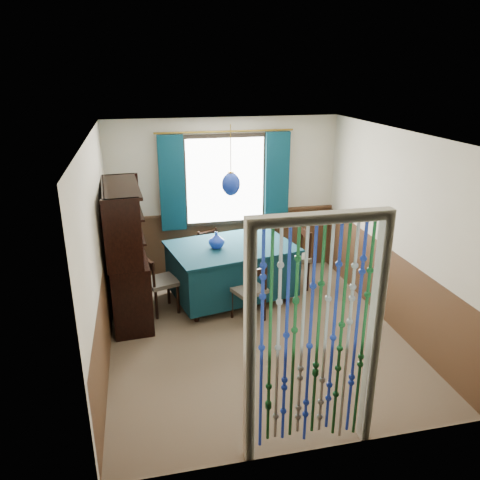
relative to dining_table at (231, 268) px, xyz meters
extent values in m
plane|color=brown|center=(0.09, -1.03, -0.47)|extent=(4.00, 4.00, 0.00)
plane|color=silver|center=(0.09, -1.03, 2.03)|extent=(4.00, 4.00, 0.00)
plane|color=beige|center=(0.09, 0.97, 0.78)|extent=(3.60, 0.00, 3.60)
plane|color=beige|center=(0.09, -3.03, 0.78)|extent=(3.60, 0.00, 3.60)
plane|color=beige|center=(-1.71, -1.03, 0.78)|extent=(0.00, 4.00, 4.00)
plane|color=beige|center=(1.89, -1.03, 0.78)|extent=(0.00, 4.00, 4.00)
plane|color=#4A2F1C|center=(0.09, 0.96, 0.03)|extent=(3.60, 0.00, 3.60)
plane|color=#4A2F1C|center=(0.09, -3.01, 0.03)|extent=(3.60, 0.00, 3.60)
plane|color=#4A2F1C|center=(-1.69, -1.03, 0.03)|extent=(0.00, 4.00, 4.00)
plane|color=#4A2F1C|center=(1.88, -1.03, 0.03)|extent=(0.00, 4.00, 4.00)
cube|color=black|center=(0.09, 0.92, 1.08)|extent=(1.32, 0.12, 1.42)
cube|color=#0B2E3B|center=(0.00, 0.00, -0.02)|extent=(1.84, 1.43, 0.67)
cube|color=#0B2E3B|center=(0.00, 0.00, 0.34)|extent=(1.91, 1.50, 0.03)
cylinder|color=black|center=(-0.59, -0.56, -0.40)|extent=(0.07, 0.07, 0.14)
cylinder|color=black|center=(0.77, -0.28, -0.40)|extent=(0.07, 0.07, 0.14)
cylinder|color=black|center=(-0.77, 0.28, -0.40)|extent=(0.07, 0.07, 0.14)
cylinder|color=black|center=(0.59, 0.56, -0.40)|extent=(0.07, 0.07, 0.14)
cylinder|color=black|center=(0.00, -0.86, -0.27)|extent=(0.04, 0.04, 0.41)
cylinder|color=black|center=(0.30, -0.74, -0.27)|extent=(0.04, 0.04, 0.41)
cylinder|color=black|center=(-0.11, -0.57, -0.27)|extent=(0.04, 0.04, 0.41)
cylinder|color=black|center=(0.19, -0.46, -0.27)|extent=(0.04, 0.04, 0.41)
cube|color=#5B5549|center=(0.09, -0.66, -0.04)|extent=(0.51, 0.50, 0.05)
cube|color=black|center=(0.15, -0.81, 0.27)|extent=(0.33, 0.16, 0.09)
cylinder|color=black|center=(0.00, -0.87, 0.14)|extent=(0.04, 0.04, 0.40)
cylinder|color=black|center=(0.30, -0.75, 0.14)|extent=(0.04, 0.04, 0.40)
cylinder|color=black|center=(-0.07, 0.84, -0.27)|extent=(0.04, 0.04, 0.41)
cylinder|color=black|center=(-0.36, 0.70, -0.27)|extent=(0.04, 0.04, 0.41)
cylinder|color=black|center=(0.06, 0.56, -0.27)|extent=(0.04, 0.04, 0.41)
cylinder|color=black|center=(-0.23, 0.43, -0.27)|extent=(0.04, 0.04, 0.41)
cube|color=#5B5549|center=(-0.15, 0.63, -0.03)|extent=(0.53, 0.52, 0.05)
cube|color=black|center=(-0.22, 0.78, 0.27)|extent=(0.33, 0.18, 0.09)
cylinder|color=black|center=(-0.08, 0.85, 0.14)|extent=(0.04, 0.04, 0.40)
cylinder|color=black|center=(-0.37, 0.71, 0.14)|extent=(0.04, 0.04, 0.40)
cylinder|color=black|center=(-1.21, -0.08, -0.26)|extent=(0.04, 0.04, 0.42)
cylinder|color=black|center=(-1.10, -0.39, -0.26)|extent=(0.04, 0.04, 0.42)
cylinder|color=black|center=(-0.91, 0.02, -0.26)|extent=(0.04, 0.04, 0.42)
cylinder|color=black|center=(-0.81, -0.29, -0.26)|extent=(0.04, 0.04, 0.42)
cube|color=#5B5549|center=(-1.01, -0.19, -0.02)|extent=(0.50, 0.52, 0.06)
cube|color=black|center=(-1.17, -0.24, 0.29)|extent=(0.15, 0.35, 0.09)
cylinder|color=black|center=(-1.22, -0.08, 0.15)|extent=(0.04, 0.04, 0.41)
cylinder|color=black|center=(-1.11, -0.40, 0.15)|extent=(0.04, 0.04, 0.41)
cylinder|color=black|center=(1.17, -0.02, -0.24)|extent=(0.05, 0.05, 0.47)
cylinder|color=black|center=(1.17, 0.37, -0.24)|extent=(0.05, 0.05, 0.47)
cylinder|color=black|center=(0.80, -0.01, -0.24)|extent=(0.05, 0.05, 0.47)
cylinder|color=black|center=(0.81, 0.37, -0.24)|extent=(0.05, 0.05, 0.47)
cube|color=#5B5549|center=(0.99, 0.18, 0.03)|extent=(0.45, 0.47, 0.06)
cube|color=black|center=(1.18, 0.17, 0.38)|extent=(0.04, 0.40, 0.10)
cylinder|color=black|center=(1.18, -0.02, 0.23)|extent=(0.04, 0.04, 0.46)
cylinder|color=black|center=(1.18, 0.37, 0.23)|extent=(0.04, 0.04, 0.46)
cube|color=black|center=(-1.44, -0.17, -0.02)|extent=(0.57, 1.41, 0.91)
cube|color=black|center=(-1.44, -0.83, 0.89)|extent=(0.43, 0.08, 0.91)
cube|color=black|center=(-1.44, 0.50, 0.89)|extent=(0.43, 0.08, 0.91)
cube|color=black|center=(-1.44, -0.17, 1.32)|extent=(0.52, 1.41, 0.04)
cube|color=black|center=(-1.66, -0.17, 0.89)|extent=(0.12, 1.36, 0.91)
cube|color=black|center=(-1.41, -0.17, 0.75)|extent=(0.46, 1.33, 0.02)
cube|color=black|center=(-1.41, -0.17, 1.05)|extent=(0.46, 1.33, 0.02)
cylinder|color=olive|center=(0.00, 0.00, 1.63)|extent=(0.01, 0.01, 0.79)
ellipsoid|color=navy|center=(0.00, 0.00, 1.24)|extent=(0.26, 0.26, 0.31)
cylinder|color=olive|center=(0.00, 0.00, 1.40)|extent=(0.08, 0.08, 0.03)
imported|color=navy|center=(-0.22, -0.04, 0.46)|extent=(0.22, 0.22, 0.21)
imported|color=beige|center=(-1.39, -0.43, 0.79)|extent=(0.28, 0.28, 0.05)
imported|color=beige|center=(-1.39, 0.21, 0.52)|extent=(0.21, 0.21, 0.18)
camera|label=1|loc=(-1.20, -6.06, 2.71)|focal=35.00mm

